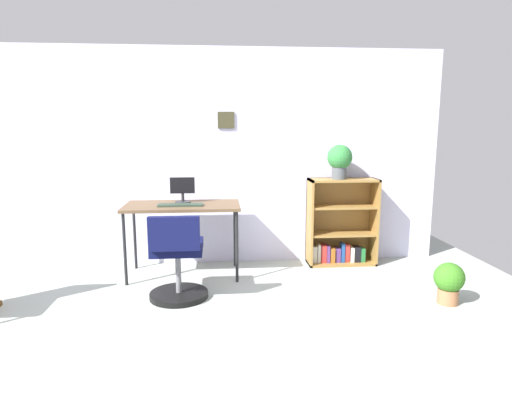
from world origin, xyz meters
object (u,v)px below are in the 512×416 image
desk (183,210)px  monitor (183,190)px  office_chair (177,262)px  bookshelf_low (340,226)px  potted_plant_on_shelf (340,159)px  keyboard (181,205)px  potted_plant_floor (449,281)px

desk → monitor: (-0.00, 0.11, 0.19)m
office_chair → desk: bearing=89.8°
desk → monitor: size_ratio=4.40×
desk → bookshelf_low: 1.76m
desk → potted_plant_on_shelf: size_ratio=3.11×
desk → office_chair: 0.76m
keyboard → office_chair: 0.72m
potted_plant_on_shelf → office_chair: bearing=-151.4°
keyboard → bookshelf_low: size_ratio=0.46×
keyboard → potted_plant_on_shelf: 1.75m
potted_plant_floor → office_chair: bearing=173.0°
keyboard → potted_plant_floor: keyboard is taller
keyboard → office_chair: size_ratio=0.56×
bookshelf_low → potted_plant_on_shelf: size_ratio=2.58×
monitor → keyboard: size_ratio=0.59×
keyboard → bookshelf_low: bookshelf_low is taller
keyboard → potted_plant_floor: 2.56m
office_chair → bookshelf_low: bookshelf_low is taller
monitor → potted_plant_floor: 2.65m
monitor → keyboard: bearing=-92.6°
desk → potted_plant_on_shelf: potted_plant_on_shelf is taller
bookshelf_low → keyboard: bearing=-167.9°
potted_plant_floor → desk: bearing=157.5°
bookshelf_low → potted_plant_floor: bearing=-63.9°
desk → bookshelf_low: bearing=9.5°
monitor → bookshelf_low: 1.78m
potted_plant_on_shelf → potted_plant_floor: 1.67m
keyboard → potted_plant_on_shelf: (1.68, 0.31, 0.42)m
monitor → potted_plant_on_shelf: size_ratio=0.71×
potted_plant_on_shelf → potted_plant_floor: bearing=-61.0°
monitor → potted_plant_floor: monitor is taller
desk → potted_plant_floor: size_ratio=3.16×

